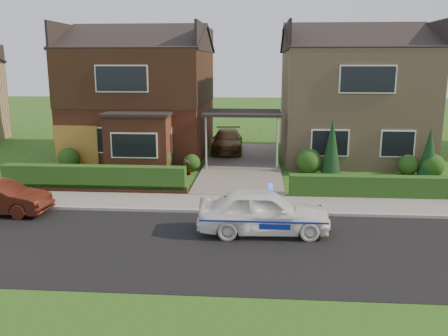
# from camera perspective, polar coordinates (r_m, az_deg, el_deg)

# --- Properties ---
(ground) EXTENTS (120.00, 120.00, 0.00)m
(ground) POSITION_cam_1_polar(r_m,az_deg,el_deg) (13.73, 0.43, -9.46)
(ground) COLOR #214412
(ground) RESTS_ON ground
(road) EXTENTS (60.00, 6.00, 0.02)m
(road) POSITION_cam_1_polar(r_m,az_deg,el_deg) (13.73, 0.43, -9.46)
(road) COLOR black
(road) RESTS_ON ground
(kerb) EXTENTS (60.00, 0.16, 0.12)m
(kerb) POSITION_cam_1_polar(r_m,az_deg,el_deg) (16.57, 1.15, -5.32)
(kerb) COLOR #9E9993
(kerb) RESTS_ON ground
(sidewalk) EXTENTS (60.00, 2.00, 0.10)m
(sidewalk) POSITION_cam_1_polar(r_m,az_deg,el_deg) (17.57, 1.35, -4.31)
(sidewalk) COLOR slate
(sidewalk) RESTS_ON ground
(driveway) EXTENTS (3.80, 12.00, 0.12)m
(driveway) POSITION_cam_1_polar(r_m,az_deg,el_deg) (24.25, 2.21, 0.43)
(driveway) COLOR #666059
(driveway) RESTS_ON ground
(house_left) EXTENTS (7.50, 9.53, 7.25)m
(house_left) POSITION_cam_1_polar(r_m,az_deg,el_deg) (27.45, -9.81, 9.58)
(house_left) COLOR brown
(house_left) RESTS_ON ground
(house_right) EXTENTS (7.50, 8.06, 7.25)m
(house_right) POSITION_cam_1_polar(r_m,az_deg,el_deg) (27.18, 14.99, 9.00)
(house_right) COLOR tan
(house_right) RESTS_ON ground
(carport_link) EXTENTS (3.80, 3.00, 2.77)m
(carport_link) POSITION_cam_1_polar(r_m,az_deg,el_deg) (23.80, 2.26, 6.53)
(carport_link) COLOR black
(carport_link) RESTS_ON ground
(garage_door) EXTENTS (2.20, 0.10, 2.10)m
(garage_door) POSITION_cam_1_polar(r_m,az_deg,el_deg) (24.76, -17.33, 2.45)
(garage_door) COLOR olive
(garage_door) RESTS_ON ground
(dwarf_wall) EXTENTS (7.70, 0.25, 0.36)m
(dwarf_wall) POSITION_cam_1_polar(r_m,az_deg,el_deg) (19.82, -15.46, -2.42)
(dwarf_wall) COLOR brown
(dwarf_wall) RESTS_ON ground
(hedge_left) EXTENTS (7.50, 0.55, 0.90)m
(hedge_left) POSITION_cam_1_polar(r_m,az_deg,el_deg) (20.00, -15.29, -2.81)
(hedge_left) COLOR #153E13
(hedge_left) RESTS_ON ground
(hedge_right) EXTENTS (7.50, 0.55, 0.80)m
(hedge_right) POSITION_cam_1_polar(r_m,az_deg,el_deg) (19.40, 18.95, -3.53)
(hedge_right) COLOR #153E13
(hedge_right) RESTS_ON ground
(shrub_left_far) EXTENTS (1.08, 1.08, 1.08)m
(shrub_left_far) POSITION_cam_1_polar(r_m,az_deg,el_deg) (24.53, -18.19, 1.09)
(shrub_left_far) COLOR #153E13
(shrub_left_far) RESTS_ON ground
(shrub_left_mid) EXTENTS (1.32, 1.32, 1.32)m
(shrub_left_mid) POSITION_cam_1_polar(r_m,az_deg,el_deg) (22.97, -7.96, 1.16)
(shrub_left_mid) COLOR #153E13
(shrub_left_mid) RESTS_ON ground
(shrub_left_near) EXTENTS (0.84, 0.84, 0.84)m
(shrub_left_near) POSITION_cam_1_polar(r_m,az_deg,el_deg) (23.02, -3.89, 0.67)
(shrub_left_near) COLOR #153E13
(shrub_left_near) RESTS_ON ground
(shrub_right_near) EXTENTS (1.20, 1.20, 1.20)m
(shrub_right_near) POSITION_cam_1_polar(r_m,az_deg,el_deg) (22.68, 10.17, 0.79)
(shrub_right_near) COLOR #153E13
(shrub_right_near) RESTS_ON ground
(shrub_right_mid) EXTENTS (0.96, 0.96, 0.96)m
(shrub_right_mid) POSITION_cam_1_polar(r_m,az_deg,el_deg) (23.72, 21.26, 0.34)
(shrub_right_mid) COLOR #153E13
(shrub_right_mid) RESTS_ON ground
(shrub_right_far) EXTENTS (1.08, 1.08, 1.08)m
(shrub_right_far) POSITION_cam_1_polar(r_m,az_deg,el_deg) (23.74, 23.78, 0.28)
(shrub_right_far) COLOR #153E13
(shrub_right_far) RESTS_ON ground
(conifer_a) EXTENTS (0.90, 0.90, 2.60)m
(conifer_a) POSITION_cam_1_polar(r_m,az_deg,el_deg) (22.48, 12.83, 2.38)
(conifer_a) COLOR black
(conifer_a) RESTS_ON ground
(conifer_b) EXTENTS (0.90, 0.90, 2.20)m
(conifer_b) POSITION_cam_1_polar(r_m,az_deg,el_deg) (23.57, 23.44, 1.62)
(conifer_b) COLOR black
(conifer_b) RESTS_ON ground
(police_car) EXTENTS (3.72, 4.13, 1.54)m
(police_car) POSITION_cam_1_polar(r_m,az_deg,el_deg) (14.59, 4.77, -5.27)
(police_car) COLOR white
(police_car) RESTS_ON ground
(driveway_car) EXTENTS (1.88, 4.31, 1.23)m
(driveway_car) POSITION_cam_1_polar(r_m,az_deg,el_deg) (27.40, 0.39, 3.28)
(driveway_car) COLOR brown
(driveway_car) RESTS_ON driveway
(potted_plant_a) EXTENTS (0.44, 0.32, 0.77)m
(potted_plant_a) POSITION_cam_1_polar(r_m,az_deg,el_deg) (23.19, -12.42, 0.40)
(potted_plant_a) COLOR gray
(potted_plant_a) RESTS_ON ground
(potted_plant_b) EXTENTS (0.45, 0.40, 0.68)m
(potted_plant_b) POSITION_cam_1_polar(r_m,az_deg,el_deg) (21.04, -19.23, -1.37)
(potted_plant_b) COLOR gray
(potted_plant_b) RESTS_ON ground
(potted_plant_c) EXTENTS (0.44, 0.44, 0.73)m
(potted_plant_c) POSITION_cam_1_polar(r_m,az_deg,el_deg) (22.23, -4.46, 0.09)
(potted_plant_c) COLOR gray
(potted_plant_c) RESTS_ON ground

